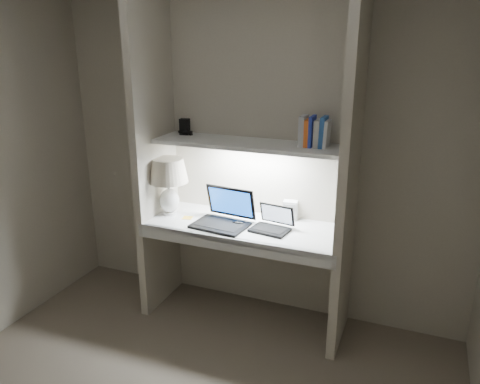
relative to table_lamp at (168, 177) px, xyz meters
The scene contains 17 objects.
back_wall 0.70m from the table_lamp, 25.11° to the left, with size 3.20×0.01×2.50m, color beige.
alcove_panel_left 0.22m from the table_lamp, behind, with size 0.06×0.55×2.50m, color beige.
alcove_panel_right 1.35m from the table_lamp, ahead, with size 0.06×0.55×2.50m, color beige.
desk 0.69m from the table_lamp, ahead, with size 1.40×0.55×0.04m, color white.
desk_apron 0.75m from the table_lamp, 22.09° to the right, with size 1.46×0.03×0.10m, color silver.
shelf 0.68m from the table_lamp, ahead, with size 1.40×0.36×0.03m, color silver.
strip_light 0.67m from the table_lamp, ahead, with size 0.60×0.04×0.01m, color white.
table_lamp is the anchor object (origin of this frame).
laptop_main 0.53m from the table_lamp, ahead, with size 0.42×0.37×0.26m.
laptop_netbook 0.87m from the table_lamp, ahead, with size 0.29×0.27×0.17m.
speaker 0.95m from the table_lamp, 14.81° to the left, with size 0.10×0.07×0.15m, color silver.
mouse 0.64m from the table_lamp, ahead, with size 0.09×0.06×0.03m, color black.
cable_coil 0.86m from the table_lamp, ahead, with size 0.11×0.11×0.01m, color black.
sticky_note 0.34m from the table_lamp, ahead, with size 0.07×0.07×0.00m, color yellow.
book_row 1.15m from the table_lamp, ahead, with size 0.20×0.14×0.21m.
shelf_box 0.41m from the table_lamp, 72.94° to the left, with size 0.07×0.05×0.12m, color black.
shelf_gadget 0.37m from the table_lamp, 73.51° to the left, with size 0.10×0.07×0.04m, color black.
Camera 1 is at (1.15, -1.74, 2.06)m, focal length 35.00 mm.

